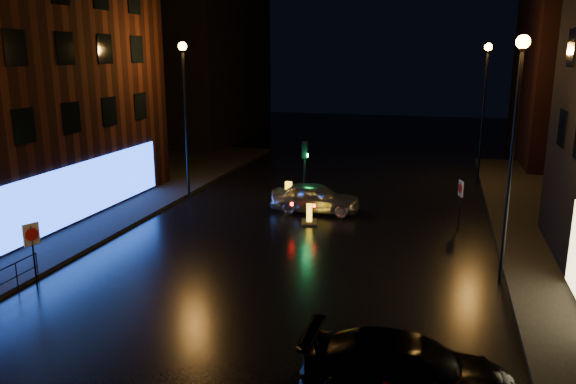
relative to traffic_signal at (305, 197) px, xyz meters
name	(u,v)px	position (x,y,z in m)	size (l,w,h in m)	color
ground	(228,334)	(1.20, -14.00, -0.50)	(120.00, 120.00, 0.00)	black
pavement_left	(18,218)	(-12.80, -6.00, -0.43)	(12.00, 44.00, 0.15)	black
building_far_left	(203,62)	(-14.80, 21.00, 6.50)	(8.00, 16.00, 14.00)	black
street_lamp_lfar	(185,97)	(-6.60, 0.00, 5.06)	(0.44, 0.44, 8.37)	black
street_lamp_rnear	(515,124)	(9.00, -8.00, 5.06)	(0.44, 0.44, 8.37)	black
street_lamp_rfar	(485,92)	(9.00, 8.00, 5.06)	(0.44, 0.44, 8.37)	black
traffic_signal	(305,197)	(0.00, 0.00, 0.00)	(1.40, 2.40, 3.45)	black
silver_hatchback	(315,198)	(0.79, -0.93, 0.25)	(1.78, 4.42, 1.50)	#B5B6BD
dark_sedan	(409,369)	(6.33, -15.68, 0.22)	(2.02, 4.97, 1.44)	black
bollard_near	(309,219)	(0.94, -2.89, -0.30)	(0.97, 1.23, 0.94)	black
bollard_far	(289,198)	(-0.98, 0.40, -0.25)	(1.24, 1.54, 1.17)	black
road_sign_left	(32,240)	(-6.35, -12.63, 1.21)	(0.27, 0.52, 2.28)	black
road_sign_right	(461,193)	(7.70, -1.74, 1.16)	(0.21, 0.52, 2.22)	black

